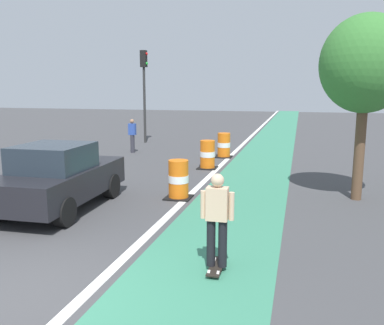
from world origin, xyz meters
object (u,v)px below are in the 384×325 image
Objects in this scene: traffic_barrel_back at (224,145)px; traffic_light_corner at (144,80)px; traffic_barrel_mid at (208,155)px; pedestrian_crossing at (132,135)px; street_tree_sidewalk at (366,65)px; traffic_barrel_front at (178,180)px; parked_sedan_nearest at (59,177)px; skateboarder_on_lane at (217,219)px.

traffic_light_corner is (-5.24, 3.84, 2.97)m from traffic_barrel_back.
traffic_light_corner is (-5.10, 6.57, 2.97)m from traffic_barrel_mid.
traffic_light_corner is at bearing 143.78° from traffic_barrel_back.
street_tree_sidewalk reaches higher than pedestrian_crossing.
parked_sedan_nearest is at bearing -146.02° from traffic_barrel_front.
traffic_barrel_mid is 1.00× the size of traffic_barrel_back.
traffic_barrel_back is at bearing 129.00° from street_tree_sidewalk.
parked_sedan_nearest is 3.81× the size of traffic_barrel_front.
traffic_barrel_mid is at bearing -92.83° from traffic_barrel_back.
traffic_light_corner is (-5.27, 11.01, 2.97)m from traffic_barrel_front.
pedestrian_crossing is at bearing 121.45° from traffic_barrel_front.
traffic_barrel_mid is 8.83m from traffic_light_corner.
street_tree_sidewalk is at bearing -44.26° from traffic_light_corner.
parked_sedan_nearest is 13.33m from traffic_light_corner.
traffic_barrel_mid is at bearing 103.68° from skateboarder_on_lane.
traffic_barrel_front is 0.21× the size of traffic_light_corner.
pedestrian_crossing reaches higher than traffic_barrel_back.
traffic_barrel_back is 0.68× the size of pedestrian_crossing.
skateboarder_on_lane reaches higher than pedestrian_crossing.
parked_sedan_nearest is 8.53m from street_tree_sidewalk.
skateboarder_on_lane is 17.12m from traffic_light_corner.
street_tree_sidewalk is at bearing 62.20° from skateboarder_on_lane.
parked_sedan_nearest is 2.58× the size of pedestrian_crossing.
street_tree_sidewalk is (4.84, 1.16, 3.14)m from traffic_barrel_front.
traffic_barrel_mid and traffic_barrel_back have the same top height.
traffic_light_corner is at bearing 115.29° from skateboarder_on_lane.
parked_sedan_nearest is at bearing -78.41° from traffic_light_corner.
traffic_barrel_mid is at bearing 146.72° from street_tree_sidewalk.
skateboarder_on_lane is 0.33× the size of traffic_light_corner.
traffic_barrel_front is 7.18m from traffic_barrel_back.
traffic_barrel_back is at bearing -2.48° from pedestrian_crossing.
street_tree_sidewalk is (4.87, -6.01, 3.14)m from traffic_barrel_back.
skateboarder_on_lane is at bearing -65.44° from traffic_barrel_front.
traffic_light_corner reaches higher than parked_sedan_nearest.
skateboarder_on_lane is 4.74m from traffic_barrel_front.
street_tree_sidewalk is at bearing 13.51° from traffic_barrel_front.
traffic_light_corner is at bearing 127.86° from traffic_barrel_mid.
street_tree_sidewalk is at bearing -51.00° from traffic_barrel_back.
traffic_barrel_back is 4.49m from pedestrian_crossing.
traffic_barrel_back is (-0.03, 7.18, 0.00)m from traffic_barrel_front.
traffic_barrel_back is at bearing -36.22° from traffic_light_corner.
traffic_barrel_mid is at bearing 92.12° from traffic_barrel_front.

